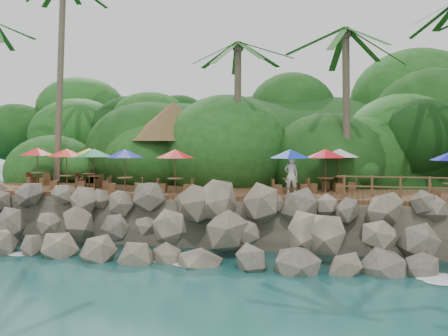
# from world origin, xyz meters

# --- Properties ---
(ground) EXTENTS (140.00, 140.00, 0.00)m
(ground) POSITION_xyz_m (0.00, 0.00, 0.00)
(ground) COLOR #19514F
(ground) RESTS_ON ground
(land_base) EXTENTS (32.00, 25.20, 2.10)m
(land_base) POSITION_xyz_m (0.00, 16.00, 1.05)
(land_base) COLOR gray
(land_base) RESTS_ON ground
(jungle_hill) EXTENTS (44.80, 28.00, 15.40)m
(jungle_hill) POSITION_xyz_m (0.00, 23.50, 0.00)
(jungle_hill) COLOR #143811
(jungle_hill) RESTS_ON ground
(seawall) EXTENTS (29.00, 4.00, 2.30)m
(seawall) POSITION_xyz_m (0.00, 2.00, 1.15)
(seawall) COLOR gray
(seawall) RESTS_ON ground
(terrace) EXTENTS (26.00, 5.00, 0.20)m
(terrace) POSITION_xyz_m (0.00, 6.00, 2.20)
(terrace) COLOR brown
(terrace) RESTS_ON land_base
(jungle_foliage) EXTENTS (44.00, 16.00, 12.00)m
(jungle_foliage) POSITION_xyz_m (0.00, 15.00, 0.00)
(jungle_foliage) COLOR #143811
(jungle_foliage) RESTS_ON ground
(foam_line) EXTENTS (25.20, 0.80, 0.06)m
(foam_line) POSITION_xyz_m (0.00, 0.30, 0.03)
(foam_line) COLOR white
(foam_line) RESTS_ON ground
(palms) EXTENTS (34.16, 6.56, 13.29)m
(palms) POSITION_xyz_m (0.60, 8.75, 11.43)
(palms) COLOR brown
(palms) RESTS_ON ground
(palapa) EXTENTS (5.29, 5.29, 4.60)m
(palapa) POSITION_xyz_m (-3.85, 9.65, 5.79)
(palapa) COLOR brown
(palapa) RESTS_ON ground
(dining_clusters) EXTENTS (24.39, 5.06, 2.02)m
(dining_clusters) POSITION_xyz_m (0.66, 5.75, 3.97)
(dining_clusters) COLOR brown
(dining_clusters) RESTS_ON terrace
(railing) EXTENTS (7.20, 0.10, 1.00)m
(railing) POSITION_xyz_m (8.99, 3.65, 2.91)
(railing) COLOR brown
(railing) RESTS_ON terrace
(waiter) EXTENTS (0.70, 0.55, 1.69)m
(waiter) POSITION_xyz_m (3.30, 5.37, 3.15)
(waiter) COLOR white
(waiter) RESTS_ON terrace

